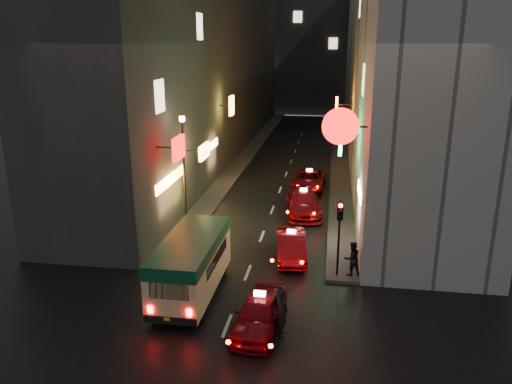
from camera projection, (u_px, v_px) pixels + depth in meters
The scene contains 14 objects.
building_left at pixel (208, 55), 45.40m from camera, with size 7.38×52.00×18.00m.
building_right at pixel (389, 55), 43.03m from camera, with size 7.94×52.00×18.00m.
building_far at pixel (313, 36), 73.94m from camera, with size 30.00×10.00×22.00m, color #303135.
sidewalk_left at pixel (249, 152), 47.40m from camera, with size 1.50×52.00×0.15m, color #454240.
sidewalk_right at pixel (340, 155), 46.15m from camera, with size 1.50×52.00×0.15m, color #454240.
minibus at pixel (192, 260), 20.22m from camera, with size 2.04×5.80×2.49m.
taxi_near at pixel (260, 310), 17.99m from camera, with size 2.39×5.01×1.72m.
taxi_second at pixel (291, 244), 24.01m from camera, with size 2.53×4.89×1.66m.
taxi_third at pixel (303, 200), 30.27m from camera, with size 2.86×5.53×1.85m.
taxi_far at pixel (309, 179), 35.51m from camera, with size 2.21×4.85×1.68m.
pedestrian_crossing at pixel (282, 309), 17.52m from camera, with size 0.68×0.44×2.06m, color black.
pedestrian_sidewalk at pixel (352, 256), 21.88m from camera, with size 0.66×0.41×1.76m, color black.
traffic_light at pixel (340, 222), 21.27m from camera, with size 0.26×0.43×3.50m.
lamp_post at pixel (184, 166), 26.47m from camera, with size 0.28×0.28×6.22m.
Camera 1 is at (3.56, -11.85, 10.00)m, focal length 35.00 mm.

